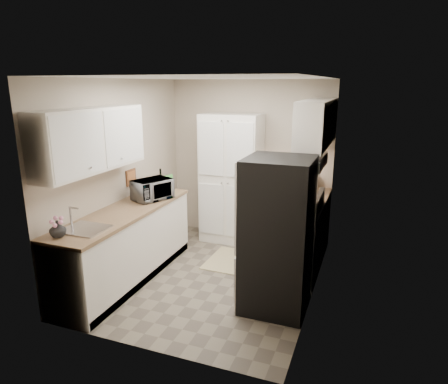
# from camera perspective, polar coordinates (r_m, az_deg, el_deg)

# --- Properties ---
(ground) EXTENTS (3.20, 3.20, 0.00)m
(ground) POSITION_cam_1_polar(r_m,az_deg,el_deg) (5.34, -1.74, -11.90)
(ground) COLOR #665B4C
(ground) RESTS_ON ground
(room_shell) EXTENTS (2.64, 3.24, 2.52)m
(room_shell) POSITION_cam_1_polar(r_m,az_deg,el_deg) (4.82, -2.14, 5.57)
(room_shell) COLOR #C0AF9B
(room_shell) RESTS_ON ground
(pantry_cabinet) EXTENTS (0.90, 0.55, 2.00)m
(pantry_cabinet) POSITION_cam_1_polar(r_m,az_deg,el_deg) (6.22, 1.07, 1.90)
(pantry_cabinet) COLOR silver
(pantry_cabinet) RESTS_ON ground
(base_cabinet_left) EXTENTS (0.60, 2.30, 0.88)m
(base_cabinet_left) POSITION_cam_1_polar(r_m,az_deg,el_deg) (5.25, -13.75, -7.56)
(base_cabinet_left) COLOR silver
(base_cabinet_left) RESTS_ON ground
(countertop_left) EXTENTS (0.63, 2.33, 0.04)m
(countertop_left) POSITION_cam_1_polar(r_m,az_deg,el_deg) (5.09, -14.07, -2.78)
(countertop_left) COLOR #846647
(countertop_left) RESTS_ON base_cabinet_left
(base_cabinet_right) EXTENTS (0.60, 0.80, 0.88)m
(base_cabinet_right) POSITION_cam_1_polar(r_m,az_deg,el_deg) (5.99, 11.47, -4.55)
(base_cabinet_right) COLOR silver
(base_cabinet_right) RESTS_ON ground
(countertop_right) EXTENTS (0.63, 0.83, 0.04)m
(countertop_right) POSITION_cam_1_polar(r_m,az_deg,el_deg) (5.85, 11.71, -0.31)
(countertop_right) COLOR #846647
(countertop_right) RESTS_ON base_cabinet_right
(electric_range) EXTENTS (0.71, 0.78, 1.13)m
(electric_range) POSITION_cam_1_polar(r_m,az_deg,el_deg) (5.23, 9.87, -6.95)
(electric_range) COLOR #B7B7BC
(electric_range) RESTS_ON ground
(refrigerator) EXTENTS (0.70, 0.72, 1.70)m
(refrigerator) POSITION_cam_1_polar(r_m,az_deg,el_deg) (4.37, 7.63, -6.15)
(refrigerator) COLOR #B7B7BC
(refrigerator) RESTS_ON ground
(microwave) EXTENTS (0.51, 0.59, 0.28)m
(microwave) POSITION_cam_1_polar(r_m,az_deg,el_deg) (5.45, -10.21, 0.36)
(microwave) COLOR #A9A9AE
(microwave) RESTS_ON countertop_left
(wine_bottle) EXTENTS (0.08, 0.08, 0.33)m
(wine_bottle) POSITION_cam_1_polar(r_m,az_deg,el_deg) (5.73, -9.01, 1.40)
(wine_bottle) COLOR black
(wine_bottle) RESTS_ON countertop_left
(flower_vase) EXTENTS (0.21, 0.21, 0.17)m
(flower_vase) POSITION_cam_1_polar(r_m,az_deg,el_deg) (4.41, -22.68, -4.88)
(flower_vase) COLOR white
(flower_vase) RESTS_ON countertop_left
(cutting_board) EXTENTS (0.07, 0.20, 0.26)m
(cutting_board) POSITION_cam_1_polar(r_m,az_deg,el_deg) (5.73, -7.98, 1.10)
(cutting_board) COLOR green
(cutting_board) RESTS_ON countertop_left
(toaster_oven) EXTENTS (0.37, 0.45, 0.24)m
(toaster_oven) POSITION_cam_1_polar(r_m,az_deg,el_deg) (5.93, 11.59, 1.31)
(toaster_oven) COLOR #B4B2B8
(toaster_oven) RESTS_ON countertop_right
(fruit_basket) EXTENTS (0.26, 0.26, 0.10)m
(fruit_basket) POSITION_cam_1_polar(r_m,az_deg,el_deg) (5.89, 11.73, 2.91)
(fruit_basket) COLOR orange
(fruit_basket) RESTS_ON toaster_oven
(kitchen_mat) EXTENTS (0.53, 0.83, 0.01)m
(kitchen_mat) POSITION_cam_1_polar(r_m,az_deg,el_deg) (5.77, 0.47, -9.65)
(kitchen_mat) COLOR tan
(kitchen_mat) RESTS_ON ground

